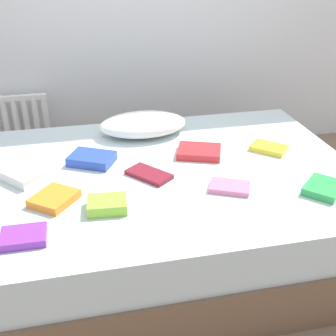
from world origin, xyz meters
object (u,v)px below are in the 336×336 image
object	(u,v)px
radiator	(17,127)
textbook_white	(26,175)
textbook_purple	(24,237)
textbook_pink	(230,187)
bed	(170,209)
textbook_yellow	(269,148)
textbook_red	(199,152)
textbook_maroon	(149,174)
textbook_lime	(107,205)
pillow	(143,124)
textbook_green	(323,188)
textbook_orange	(54,199)
textbook_blue	(92,159)

from	to	relation	value
radiator	textbook_white	xyz separation A→B (m)	(0.16, -1.15, 0.18)
textbook_purple	textbook_pink	size ratio (longest dim) A/B	0.94
radiator	textbook_white	bearing A→B (deg)	-82.18
bed	textbook_yellow	bearing A→B (deg)	9.59
textbook_pink	textbook_red	size ratio (longest dim) A/B	0.81
radiator	textbook_purple	bearing A→B (deg)	-83.92
textbook_maroon	textbook_red	world-z (taller)	textbook_red
radiator	textbook_lime	distance (m)	1.62
textbook_yellow	radiator	bearing A→B (deg)	-172.99
radiator	textbook_purple	distance (m)	1.70
textbook_purple	pillow	bearing A→B (deg)	56.77
textbook_green	textbook_yellow	world-z (taller)	textbook_green
pillow	textbook_maroon	size ratio (longest dim) A/B	2.31
textbook_lime	textbook_orange	distance (m)	0.26
textbook_purple	textbook_pink	xyz separation A→B (m)	(0.95, 0.21, -0.00)
textbook_maroon	textbook_pink	xyz separation A→B (m)	(0.36, -0.21, 0.00)
textbook_green	textbook_orange	bearing A→B (deg)	128.53
textbook_blue	textbook_red	xyz separation A→B (m)	(0.59, -0.03, -0.01)
textbook_purple	bed	bearing A→B (deg)	34.49
pillow	textbook_purple	distance (m)	1.17
textbook_yellow	textbook_pink	size ratio (longest dim) A/B	1.02
textbook_purple	textbook_red	bearing A→B (deg)	34.43
radiator	textbook_blue	distance (m)	1.17
textbook_lime	textbook_maroon	distance (m)	0.36
pillow	textbook_yellow	bearing A→B (deg)	-30.65
textbook_purple	textbook_white	distance (m)	0.53
textbook_maroon	textbook_red	xyz separation A→B (m)	(0.32, 0.19, 0.01)
textbook_green	textbook_purple	bearing A→B (deg)	140.44
textbook_lime	textbook_maroon	xyz separation A→B (m)	(0.24, 0.27, -0.01)
pillow	textbook_green	world-z (taller)	pillow
textbook_purple	radiator	bearing A→B (deg)	96.75
radiator	textbook_blue	bearing A→B (deg)	-64.64
textbook_lime	textbook_blue	distance (m)	0.48
radiator	textbook_pink	size ratio (longest dim) A/B	2.49
textbook_lime	textbook_blue	size ratio (longest dim) A/B	0.76
textbook_lime	textbook_red	distance (m)	0.72
radiator	textbook_green	distance (m)	2.23
pillow	textbook_red	size ratio (longest dim) A/B	2.24
textbook_pink	pillow	bearing A→B (deg)	136.75
textbook_orange	textbook_pink	bearing A→B (deg)	-56.30
textbook_green	textbook_white	xyz separation A→B (m)	(-1.40, 0.44, 0.01)
bed	textbook_purple	size ratio (longest dim) A/B	11.08
textbook_red	textbook_orange	xyz separation A→B (m)	(-0.79, -0.34, -0.00)
textbook_green	textbook_blue	world-z (taller)	textbook_blue
radiator	textbook_red	xyz separation A→B (m)	(1.09, -1.07, 0.18)
textbook_white	textbook_blue	world-z (taller)	same
radiator	textbook_orange	bearing A→B (deg)	-78.06
textbook_green	textbook_blue	bearing A→B (deg)	109.53
bed	textbook_purple	distance (m)	0.90
textbook_maroon	textbook_green	bearing A→B (deg)	27.97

